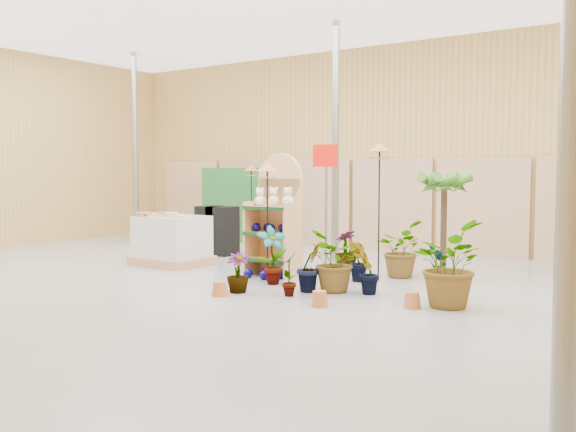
% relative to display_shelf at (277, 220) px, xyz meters
% --- Properties ---
extents(room, '(15.20, 12.10, 4.70)m').
position_rel_display_shelf_xyz_m(room, '(-0.00, -0.70, 1.29)').
color(room, slate).
rests_on(room, ground).
extents(display_shelf, '(0.85, 0.55, 2.02)m').
position_rel_display_shelf_xyz_m(display_shelf, '(0.00, 0.00, 0.00)').
color(display_shelf, tan).
rests_on(display_shelf, ground).
extents(teddy_bears, '(0.74, 0.19, 0.31)m').
position_rel_display_shelf_xyz_m(teddy_bears, '(0.02, -0.09, 0.36)').
color(teddy_bears, white).
rests_on(teddy_bears, display_shelf).
extents(gazing_balls_shelf, '(0.74, 0.25, 0.14)m').
position_rel_display_shelf_xyz_m(gazing_balls_shelf, '(0.00, -0.12, -0.13)').
color(gazing_balls_shelf, '#070360').
rests_on(gazing_balls_shelf, display_shelf).
extents(gazing_balls_floor, '(0.63, 0.39, 0.15)m').
position_rel_display_shelf_xyz_m(gazing_balls_floor, '(0.04, -0.40, -0.85)').
color(gazing_balls_floor, '#070360').
rests_on(gazing_balls_floor, ground).
extents(pallet_stack, '(1.27, 1.06, 0.94)m').
position_rel_display_shelf_xyz_m(pallet_stack, '(-2.27, -0.16, -0.47)').
color(pallet_stack, tan).
rests_on(pallet_stack, ground).
extents(charcoal_planters, '(0.80, 0.50, 1.00)m').
position_rel_display_shelf_xyz_m(charcoal_planters, '(-2.55, 1.42, -0.42)').
color(charcoal_planters, black).
rests_on(charcoal_planters, ground).
extents(trellis_stock, '(2.00, 0.30, 1.80)m').
position_rel_display_shelf_xyz_m(trellis_stock, '(-3.80, 3.59, -0.02)').
color(trellis_stock, '#205E29').
rests_on(trellis_stock, ground).
extents(offer_sign, '(0.50, 0.08, 2.20)m').
position_rel_display_shelf_xyz_m(offer_sign, '(0.10, 1.37, 0.65)').
color(offer_sign, gray).
rests_on(offer_sign, ground).
extents(bird_table_front, '(0.34, 0.34, 1.86)m').
position_rel_display_shelf_xyz_m(bird_table_front, '(0.24, -0.60, 0.80)').
color(bird_table_front, black).
rests_on(bird_table_front, ground).
extents(bird_table_right, '(0.34, 0.34, 2.16)m').
position_rel_display_shelf_xyz_m(bird_table_right, '(1.64, 0.44, 1.09)').
color(bird_table_right, black).
rests_on(bird_table_right, ground).
extents(bird_table_back, '(0.34, 0.34, 1.87)m').
position_rel_display_shelf_xyz_m(bird_table_back, '(-2.82, 2.92, 0.81)').
color(bird_table_back, black).
rests_on(bird_table_back, ground).
extents(palm, '(0.70, 0.70, 1.81)m').
position_rel_display_shelf_xyz_m(palm, '(2.35, 1.34, 0.62)').
color(palm, '#3B2B1A').
rests_on(palm, ground).
extents(potted_plant_0, '(0.53, 0.57, 0.90)m').
position_rel_display_shelf_xyz_m(potted_plant_0, '(0.46, -0.76, -0.47)').
color(potted_plant_0, '#346F19').
rests_on(potted_plant_0, ground).
extents(potted_plant_1, '(0.40, 0.46, 0.73)m').
position_rel_display_shelf_xyz_m(potted_plant_1, '(1.24, -0.92, -0.56)').
color(potted_plant_1, '#346F19').
rests_on(potted_plant_1, ground).
extents(potted_plant_2, '(1.04, 1.06, 0.89)m').
position_rel_display_shelf_xyz_m(potted_plant_2, '(1.57, -0.76, -0.48)').
color(potted_plant_2, '#346F19').
rests_on(potted_plant_2, ground).
extents(potted_plant_4, '(0.42, 0.37, 0.66)m').
position_rel_display_shelf_xyz_m(potted_plant_4, '(2.63, 0.32, -0.59)').
color(potted_plant_4, '#346F19').
rests_on(potted_plant_4, ground).
extents(potted_plant_5, '(0.45, 0.45, 0.64)m').
position_rel_display_shelf_xyz_m(potted_plant_5, '(1.44, 0.18, -0.60)').
color(potted_plant_5, '#346F19').
rests_on(potted_plant_5, ground).
extents(potted_plant_6, '(0.98, 1.04, 0.91)m').
position_rel_display_shelf_xyz_m(potted_plant_6, '(1.74, 0.98, -0.47)').
color(potted_plant_6, '#346F19').
rests_on(potted_plant_6, ground).
extents(potted_plant_7, '(0.44, 0.44, 0.56)m').
position_rel_display_shelf_xyz_m(potted_plant_7, '(0.44, -1.57, -0.64)').
color(potted_plant_7, '#346F19').
rests_on(potted_plant_7, ground).
extents(potted_plant_8, '(0.34, 0.40, 0.64)m').
position_rel_display_shelf_xyz_m(potted_plant_8, '(1.18, -1.36, -0.60)').
color(potted_plant_8, '#346F19').
rests_on(potted_plant_8, ground).
extents(potted_plant_9, '(0.37, 0.41, 0.63)m').
position_rel_display_shelf_xyz_m(potted_plant_9, '(2.05, -0.66, -0.61)').
color(potted_plant_9, '#346F19').
rests_on(potted_plant_9, ground).
extents(potted_plant_10, '(1.18, 1.24, 1.09)m').
position_rel_display_shelf_xyz_m(potted_plant_10, '(3.22, -0.79, -0.38)').
color(potted_plant_10, '#346F19').
rests_on(potted_plant_10, ground).
extents(potted_plant_11, '(0.49, 0.49, 0.69)m').
position_rel_display_shelf_xyz_m(potted_plant_11, '(0.65, 1.16, -0.58)').
color(potted_plant_11, '#346F19').
rests_on(potted_plant_11, ground).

